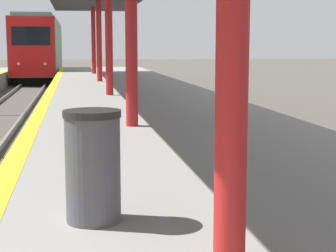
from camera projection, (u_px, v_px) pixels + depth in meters
train at (40, 48)px, 41.45m from camera, size 2.80×17.61×4.42m
trash_bin at (93, 166)px, 4.87m from camera, size 0.50×0.50×0.98m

